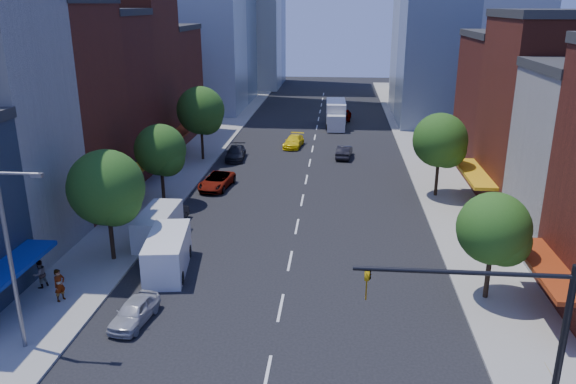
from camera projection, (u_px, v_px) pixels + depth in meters
name	position (u px, v px, depth m)	size (l,w,h in m)	color
ground	(267.00, 375.00, 25.38)	(220.00, 220.00, 0.00)	black
sidewalk_left	(203.00, 150.00, 64.20)	(5.00, 120.00, 0.15)	gray
sidewalk_right	(424.00, 155.00, 62.05)	(5.00, 120.00, 0.15)	gray
bldg_left_2	(33.00, 111.00, 43.99)	(12.00, 9.00, 16.00)	#5C2115
bldg_left_3	(81.00, 100.00, 52.18)	(12.00, 8.00, 15.00)	#551E15
bldg_left_4	(115.00, 78.00, 59.88)	(12.00, 9.00, 17.00)	#5C2115
bldg_left_5	(146.00, 84.00, 69.49)	(12.00, 10.00, 13.00)	#551E15
bldg_right_2	(571.00, 118.00, 43.86)	(12.00, 10.00, 15.00)	#5C2115
bldg_right_3	(529.00, 108.00, 53.61)	(12.00, 10.00, 13.00)	#551E15
traffic_signal	(540.00, 372.00, 18.96)	(7.24, 2.24, 8.00)	black
streetlight	(13.00, 250.00, 25.66)	(2.25, 0.25, 9.00)	slate
tree_left_near	(108.00, 191.00, 35.12)	(4.80, 4.80, 7.30)	black
tree_left_mid	(162.00, 152.00, 45.62)	(4.20, 4.20, 6.65)	black
tree_left_far	(202.00, 112.00, 58.62)	(5.00, 5.00, 7.75)	black
tree_right_near	(497.00, 232.00, 30.53)	(4.00, 4.00, 6.20)	black
tree_right_far	(442.00, 143.00, 47.31)	(4.60, 4.60, 7.20)	black
parked_car_front	(134.00, 311.00, 29.43)	(1.52, 3.77, 1.29)	#A7A7AC
parked_car_second	(172.00, 217.00, 42.52)	(1.36, 3.89, 1.28)	black
parked_car_third	(217.00, 181.00, 50.94)	(2.31, 5.00, 1.39)	#999999
parked_car_rear	(236.00, 153.00, 60.57)	(1.92, 4.73, 1.37)	black
cargo_van_near	(167.00, 254.00, 34.88)	(3.03, 5.93, 2.42)	silver
cargo_van_far	(158.00, 227.00, 39.23)	(2.24, 5.42, 2.30)	silver
taxi	(294.00, 141.00, 65.71)	(1.89, 4.64, 1.35)	yellow
traffic_car_oncoming	(344.00, 152.00, 61.10)	(1.44, 4.14, 1.36)	black
traffic_car_far	(344.00, 114.00, 81.04)	(1.93, 4.80, 1.64)	#999999
box_truck	(336.00, 115.00, 76.40)	(2.80, 8.49, 3.39)	silver
pedestrian_near	(59.00, 285.00, 31.24)	(0.70, 0.46, 1.91)	#999999
pedestrian_far	(40.00, 274.00, 32.72)	(0.83, 0.65, 1.71)	#999999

